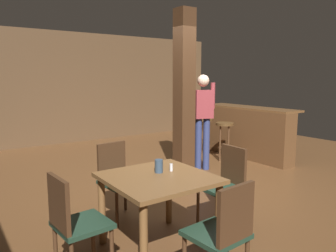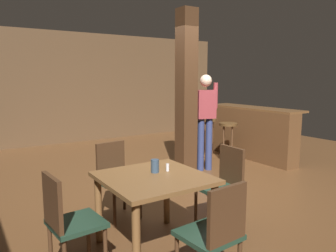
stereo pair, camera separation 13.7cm
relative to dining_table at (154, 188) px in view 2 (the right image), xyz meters
The scene contains 15 objects.
ground_plane 1.98m from the dining_table, 41.91° to the left, with size 10.80×10.80×0.00m, color brown.
wall_back 5.98m from the dining_table, 76.31° to the left, with size 8.00×0.10×2.80m, color brown.
pillar 2.70m from the dining_table, 46.98° to the left, with size 0.28×0.28×2.80m, color #422816.
dining_table is the anchor object (origin of this frame).
chair_south 0.85m from the dining_table, 87.02° to the right, with size 0.45×0.45×0.89m.
chair_north 0.90m from the dining_table, 90.28° to the left, with size 0.47×0.47×0.89m.
chair_west 0.85m from the dining_table, behind, with size 0.45×0.45×0.89m.
chair_east 0.92m from the dining_table, ahead, with size 0.43×0.43×0.89m.
napkin_cup 0.22m from the dining_table, 54.12° to the left, with size 0.08×0.08×0.13m, color #33475B.
salt_shaker 0.26m from the dining_table, 18.18° to the left, with size 0.03×0.03×0.08m, color silver.
standing_person 2.89m from the dining_table, 40.69° to the left, with size 0.47×0.28×1.72m.
bar_counter 4.13m from the dining_table, 30.48° to the left, with size 0.56×2.19×1.06m.
bar_stool_near 3.66m from the dining_table, 35.51° to the left, with size 0.36×0.36×0.77m.
bar_stool_mid 4.07m from the dining_table, 42.40° to the left, with size 0.32×0.32×0.79m.
bar_stool_far 4.59m from the dining_table, 48.06° to the left, with size 0.37×0.37×0.76m.
Camera 2 is at (-2.95, -3.88, 1.68)m, focal length 35.00 mm.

